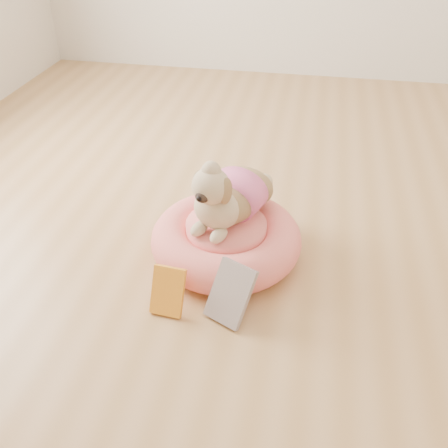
% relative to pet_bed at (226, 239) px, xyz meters
% --- Properties ---
extents(floor, '(4.50, 4.50, 0.00)m').
position_rel_pet_bed_xyz_m(floor, '(0.08, 0.13, -0.08)').
color(floor, '#B3824A').
rests_on(floor, ground).
extents(pet_bed, '(0.64, 0.64, 0.16)m').
position_rel_pet_bed_xyz_m(pet_bed, '(0.00, 0.00, 0.00)').
color(pet_bed, '#FF6366').
rests_on(pet_bed, floor).
extents(dog, '(0.44, 0.53, 0.33)m').
position_rel_pet_bed_xyz_m(dog, '(0.00, 0.03, 0.25)').
color(dog, brown).
rests_on(dog, pet_bed).
extents(book_yellow, '(0.13, 0.12, 0.17)m').
position_rel_pet_bed_xyz_m(book_yellow, '(-0.15, -0.36, 0.01)').
color(book_yellow, yellow).
rests_on(book_yellow, floor).
extents(book_white, '(0.20, 0.19, 0.20)m').
position_rel_pet_bed_xyz_m(book_white, '(0.08, -0.35, 0.02)').
color(book_white, white).
rests_on(book_white, floor).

